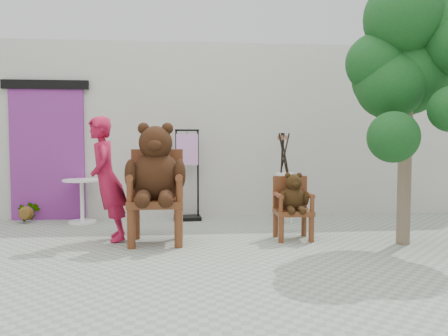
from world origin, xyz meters
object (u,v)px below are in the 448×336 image
(chair_big, at_px, (156,176))
(chair_small, at_px, (293,200))
(display_stand, at_px, (187,185))
(cafe_table, at_px, (82,196))
(person, at_px, (107,179))
(tree, at_px, (413,57))
(stool_bucket, at_px, (285,183))

(chair_big, height_order, chair_small, chair_big)
(chair_big, relative_size, chair_small, 1.73)
(display_stand, bearing_deg, cafe_table, -179.38)
(chair_small, distance_m, display_stand, 2.11)
(person, xyz_separation_m, display_stand, (1.05, 1.46, -0.23))
(display_stand, bearing_deg, chair_big, -107.10)
(chair_small, bearing_deg, cafe_table, 154.87)
(cafe_table, distance_m, display_stand, 1.71)
(tree, bearing_deg, cafe_table, 157.61)
(chair_big, bearing_deg, chair_small, 2.26)
(chair_big, xyz_separation_m, stool_bucket, (1.97, 1.25, -0.23))
(chair_small, bearing_deg, person, 177.45)
(chair_small, relative_size, display_stand, 0.60)
(tree, bearing_deg, chair_big, 174.11)
(stool_bucket, height_order, tree, tree)
(chair_big, relative_size, person, 0.95)
(person, relative_size, display_stand, 1.08)
(chair_big, distance_m, cafe_table, 2.05)
(chair_big, distance_m, stool_bucket, 2.34)
(chair_small, relative_size, tree, 0.27)
(chair_big, xyz_separation_m, display_stand, (0.41, 1.64, -0.29))
(person, bearing_deg, chair_small, 75.65)
(cafe_table, bearing_deg, chair_small, -25.13)
(chair_big, xyz_separation_m, chair_small, (1.81, 0.07, -0.34))
(display_stand, relative_size, tree, 0.46)
(cafe_table, distance_m, stool_bucket, 3.28)
(cafe_table, relative_size, tree, 0.21)
(person, relative_size, cafe_table, 2.32)
(chair_big, relative_size, stool_bucket, 1.07)
(chair_big, relative_size, display_stand, 1.03)
(person, bearing_deg, cafe_table, -166.25)
(chair_big, xyz_separation_m, tree, (3.22, -0.33, 1.50))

